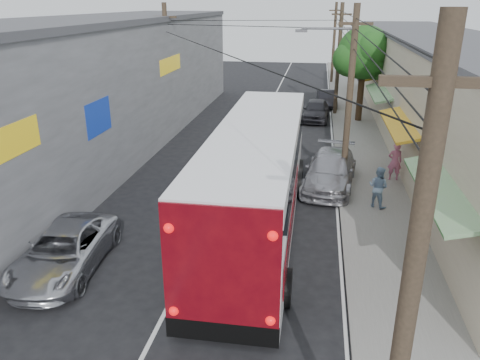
{
  "coord_description": "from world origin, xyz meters",
  "views": [
    {
      "loc": [
        3.81,
        -7.64,
        8.05
      ],
      "look_at": [
        1.27,
        7.73,
        2.09
      ],
      "focal_mm": 35.0,
      "sensor_mm": 36.0,
      "label": 1
    }
  ],
  "objects_px": {
    "parked_car_mid": "(316,110)",
    "parked_car_far": "(327,99)",
    "jeepney": "(64,251)",
    "pedestrian_near": "(395,161)",
    "pedestrian_far": "(378,187)",
    "coach_bus": "(257,176)",
    "parked_suv": "(330,170)"
  },
  "relations": [
    {
      "from": "parked_suv",
      "to": "pedestrian_near",
      "type": "bearing_deg",
      "value": 26.85
    },
    {
      "from": "parked_car_mid",
      "to": "parked_car_far",
      "type": "relative_size",
      "value": 1.1
    },
    {
      "from": "coach_bus",
      "to": "pedestrian_far",
      "type": "xyz_separation_m",
      "value": [
        4.68,
        2.34,
        -1.06
      ]
    },
    {
      "from": "coach_bus",
      "to": "parked_car_mid",
      "type": "bearing_deg",
      "value": 83.23
    },
    {
      "from": "coach_bus",
      "to": "jeepney",
      "type": "relative_size",
      "value": 2.8
    },
    {
      "from": "jeepney",
      "to": "pedestrian_near",
      "type": "xyz_separation_m",
      "value": [
        11.4,
        9.79,
        0.34
      ]
    },
    {
      "from": "coach_bus",
      "to": "parked_car_far",
      "type": "bearing_deg",
      "value": 82.59
    },
    {
      "from": "pedestrian_far",
      "to": "parked_car_mid",
      "type": "bearing_deg",
      "value": -45.24
    },
    {
      "from": "parked_suv",
      "to": "parked_car_far",
      "type": "height_order",
      "value": "parked_suv"
    },
    {
      "from": "parked_suv",
      "to": "parked_car_far",
      "type": "distance_m",
      "value": 17.85
    },
    {
      "from": "parked_car_far",
      "to": "pedestrian_far",
      "type": "relative_size",
      "value": 2.3
    },
    {
      "from": "parked_car_mid",
      "to": "pedestrian_near",
      "type": "height_order",
      "value": "pedestrian_near"
    },
    {
      "from": "parked_suv",
      "to": "pedestrian_near",
      "type": "xyz_separation_m",
      "value": [
        3.0,
        1.08,
        0.25
      ]
    },
    {
      "from": "parked_car_mid",
      "to": "pedestrian_far",
      "type": "bearing_deg",
      "value": -77.22
    },
    {
      "from": "parked_suv",
      "to": "parked_car_mid",
      "type": "distance_m",
      "value": 13.02
    },
    {
      "from": "jeepney",
      "to": "pedestrian_near",
      "type": "distance_m",
      "value": 15.03
    },
    {
      "from": "pedestrian_far",
      "to": "pedestrian_near",
      "type": "bearing_deg",
      "value": -73.51
    },
    {
      "from": "parked_car_mid",
      "to": "pedestrian_far",
      "type": "height_order",
      "value": "pedestrian_far"
    },
    {
      "from": "jeepney",
      "to": "pedestrian_near",
      "type": "bearing_deg",
      "value": 36.41
    },
    {
      "from": "pedestrian_far",
      "to": "jeepney",
      "type": "bearing_deg",
      "value": 66.78
    },
    {
      "from": "parked_car_far",
      "to": "pedestrian_far",
      "type": "bearing_deg",
      "value": -89.3
    },
    {
      "from": "parked_car_mid",
      "to": "parked_car_far",
      "type": "height_order",
      "value": "parked_car_mid"
    },
    {
      "from": "pedestrian_near",
      "to": "pedestrian_far",
      "type": "distance_m",
      "value": 3.54
    },
    {
      "from": "jeepney",
      "to": "pedestrian_near",
      "type": "height_order",
      "value": "pedestrian_near"
    },
    {
      "from": "parked_car_mid",
      "to": "pedestrian_near",
      "type": "distance_m",
      "value": 12.52
    },
    {
      "from": "coach_bus",
      "to": "pedestrian_far",
      "type": "distance_m",
      "value": 5.34
    },
    {
      "from": "parked_car_mid",
      "to": "parked_car_far",
      "type": "distance_m",
      "value": 4.92
    },
    {
      "from": "jeepney",
      "to": "pedestrian_far",
      "type": "xyz_separation_m",
      "value": [
        10.29,
        6.43,
        0.3
      ]
    },
    {
      "from": "coach_bus",
      "to": "parked_car_mid",
      "type": "xyz_separation_m",
      "value": [
        1.99,
        17.62,
        -1.29
      ]
    },
    {
      "from": "coach_bus",
      "to": "pedestrian_far",
      "type": "height_order",
      "value": "coach_bus"
    },
    {
      "from": "jeepney",
      "to": "parked_suv",
      "type": "distance_m",
      "value": 12.1
    },
    {
      "from": "jeepney",
      "to": "pedestrian_far",
      "type": "distance_m",
      "value": 12.14
    }
  ]
}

